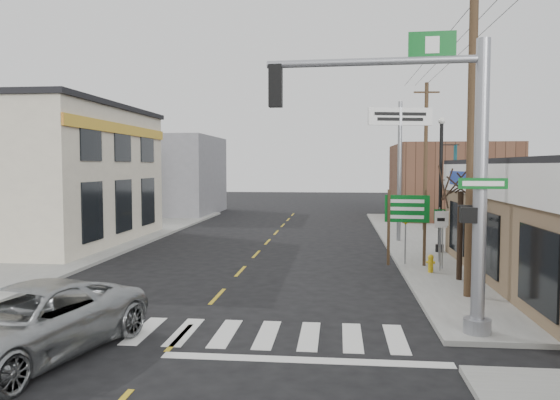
# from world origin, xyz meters

# --- Properties ---
(ground) EXTENTS (140.00, 140.00, 0.00)m
(ground) POSITION_xyz_m (0.00, 0.00, 0.00)
(ground) COLOR black
(ground) RESTS_ON ground
(sidewalk_right) EXTENTS (6.00, 38.00, 0.13)m
(sidewalk_right) POSITION_xyz_m (9.00, 13.00, 0.07)
(sidewalk_right) COLOR gray
(sidewalk_right) RESTS_ON ground
(sidewalk_left) EXTENTS (6.00, 38.00, 0.13)m
(sidewalk_left) POSITION_xyz_m (-9.00, 13.00, 0.07)
(sidewalk_left) COLOR gray
(sidewalk_left) RESTS_ON ground
(center_line) EXTENTS (0.12, 56.00, 0.01)m
(center_line) POSITION_xyz_m (0.00, 8.00, 0.01)
(center_line) COLOR gold
(center_line) RESTS_ON ground
(crosswalk) EXTENTS (11.00, 2.20, 0.01)m
(crosswalk) POSITION_xyz_m (0.00, 0.40, 0.01)
(crosswalk) COLOR silver
(crosswalk) RESTS_ON ground
(left_building) EXTENTS (12.00, 12.00, 6.80)m
(left_building) POSITION_xyz_m (-13.00, 14.00, 3.40)
(left_building) COLOR beige
(left_building) RESTS_ON ground
(bldg_distant_right) EXTENTS (8.00, 10.00, 5.60)m
(bldg_distant_right) POSITION_xyz_m (12.00, 30.00, 2.80)
(bldg_distant_right) COLOR brown
(bldg_distant_right) RESTS_ON ground
(bldg_distant_left) EXTENTS (9.00, 10.00, 6.40)m
(bldg_distant_left) POSITION_xyz_m (-11.00, 32.00, 3.20)
(bldg_distant_left) COLOR gray
(bldg_distant_left) RESTS_ON ground
(suv) EXTENTS (3.77, 5.93, 1.52)m
(suv) POSITION_xyz_m (-2.68, -1.75, 0.76)
(suv) COLOR #989C9D
(suv) RESTS_ON ground
(traffic_signal_pole) EXTENTS (5.45, 0.40, 6.90)m
(traffic_signal_pole) POSITION_xyz_m (6.04, 0.64, 4.23)
(traffic_signal_pole) COLOR gray
(traffic_signal_pole) RESTS_ON sidewalk_right
(guide_sign) EXTENTS (1.68, 0.14, 2.94)m
(guide_sign) POSITION_xyz_m (6.30, 9.17, 2.03)
(guide_sign) COLOR #4A3622
(guide_sign) RESTS_ON sidewalk_right
(fire_hydrant) EXTENTS (0.21, 0.21, 0.66)m
(fire_hydrant) POSITION_xyz_m (7.01, 7.87, 0.49)
(fire_hydrant) COLOR gold
(fire_hydrant) RESTS_ON sidewalk_right
(ped_crossing_sign) EXTENTS (0.99, 0.07, 2.54)m
(ped_crossing_sign) POSITION_xyz_m (6.30, 9.52, 1.88)
(ped_crossing_sign) COLOR gray
(ped_crossing_sign) RESTS_ON sidewalk_right
(lamp_post) EXTENTS (0.78, 0.61, 6.00)m
(lamp_post) POSITION_xyz_m (8.26, 12.73, 3.61)
(lamp_post) COLOR black
(lamp_post) RESTS_ON sidewalk_right
(dance_center_sign) EXTENTS (3.35, 0.21, 7.13)m
(dance_center_sign) POSITION_xyz_m (6.79, 16.33, 5.47)
(dance_center_sign) COLOR gray
(dance_center_sign) RESTS_ON sidewalk_right
(bare_tree) EXTENTS (2.25, 2.25, 4.50)m
(bare_tree) POSITION_xyz_m (7.76, 6.69, 3.67)
(bare_tree) COLOR black
(bare_tree) RESTS_ON sidewalk_right
(shrub_back) EXTENTS (1.03, 1.03, 0.77)m
(shrub_back) POSITION_xyz_m (9.04, 5.90, 0.52)
(shrub_back) COLOR black
(shrub_back) RESTS_ON sidewalk_right
(utility_pole_near) EXTENTS (1.70, 0.26, 9.80)m
(utility_pole_near) POSITION_xyz_m (7.50, 4.29, 5.15)
(utility_pole_near) COLOR #4B3B21
(utility_pole_near) RESTS_ON sidewalk_right
(utility_pole_far) EXTENTS (1.53, 0.23, 8.81)m
(utility_pole_far) POSITION_xyz_m (8.88, 21.38, 4.65)
(utility_pole_far) COLOR #413422
(utility_pole_far) RESTS_ON sidewalk_right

